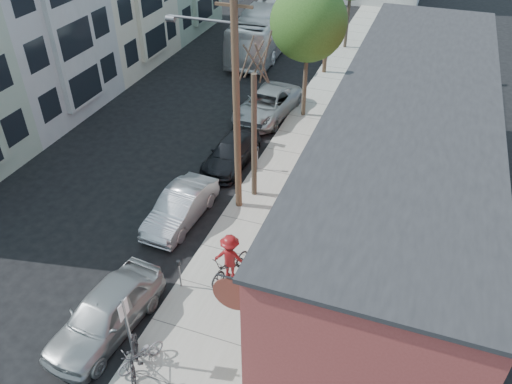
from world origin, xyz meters
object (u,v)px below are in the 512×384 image
(parked_bike_a, at_px, (134,356))
(car_1, at_px, (181,207))
(tree_leafy_mid, at_px, (309,23))
(patio_chair_a, at_px, (271,329))
(parked_bike_b, at_px, (141,356))
(patron_green, at_px, (275,269))
(tree_bare, at_px, (254,138))
(car_0, at_px, (106,313))
(parking_meter_near, at_px, (179,269))
(patio_chair_b, at_px, (262,360))
(car_2, at_px, (232,153))
(bus, at_px, (268,27))
(utility_pole_near, at_px, (235,95))
(car_3, at_px, (267,104))
(cyclist, at_px, (230,257))
(sign_post, at_px, (127,326))
(parking_meter_far, at_px, (257,154))

(parked_bike_a, xyz_separation_m, car_1, (-2.03, 7.13, -0.00))
(tree_leafy_mid, distance_m, patio_chair_a, 16.73)
(patio_chair_a, bearing_deg, parked_bike_b, -122.36)
(patio_chair_a, height_order, patron_green, patron_green)
(tree_bare, bearing_deg, car_0, -102.90)
(parking_meter_near, relative_size, patio_chair_b, 1.41)
(car_2, bearing_deg, bus, 104.91)
(car_1, bearing_deg, parked_bike_a, -71.05)
(car_0, relative_size, car_1, 1.08)
(utility_pole_near, distance_m, patio_chair_b, 9.68)
(parked_bike_b, height_order, car_2, car_2)
(tree_bare, distance_m, patio_chair_b, 9.49)
(car_1, bearing_deg, parked_bike_b, -69.81)
(parking_meter_near, height_order, tree_leafy_mid, tree_leafy_mid)
(patron_green, distance_m, car_3, 13.68)
(patio_chair_b, xyz_separation_m, car_0, (-5.36, -0.21, 0.21))
(tree_leafy_mid, relative_size, car_3, 1.34)
(parked_bike_b, distance_m, car_1, 7.28)
(cyclist, bearing_deg, car_0, 45.26)
(sign_post, distance_m, cyclist, 4.70)
(parking_meter_far, relative_size, car_3, 0.23)
(patio_chair_a, bearing_deg, utility_pole_near, 144.05)
(parking_meter_near, xyz_separation_m, parked_bike_a, (0.25, -3.56, -0.26))
(parked_bike_b, distance_m, car_0, 2.04)
(parking_meter_far, distance_m, car_0, 10.79)
(parked_bike_a, bearing_deg, parking_meter_far, 63.52)
(parking_meter_far, distance_m, bus, 17.18)
(utility_pole_near, xyz_separation_m, patio_chair_a, (3.67, -6.32, -4.82))
(parked_bike_a, height_order, parked_bike_b, parked_bike_a)
(cyclist, height_order, parked_bike_a, cyclist)
(utility_pole_near, xyz_separation_m, car_0, (-1.59, -7.71, -4.61))
(patio_chair_a, xyz_separation_m, parked_bike_b, (-3.45, -2.31, -0.01))
(sign_post, distance_m, car_3, 17.41)
(parked_bike_b, bearing_deg, patio_chair_b, 43.61)
(parking_meter_near, relative_size, car_3, 0.23)
(patio_chair_a, relative_size, bus, 0.07)
(cyclist, relative_size, car_0, 0.41)
(car_3, bearing_deg, tree_bare, -69.56)
(sign_post, height_order, car_1, sign_post)
(patio_chair_a, xyz_separation_m, car_0, (-5.26, -1.39, 0.21))
(patio_chair_a, relative_size, car_1, 0.20)
(tree_bare, relative_size, car_0, 1.23)
(car_2, bearing_deg, car_3, 92.33)
(tree_bare, bearing_deg, tree_leafy_mid, 90.00)
(parking_meter_far, height_order, parked_bike_a, parking_meter_far)
(parking_meter_near, distance_m, parked_bike_b, 3.42)
(bus, bearing_deg, car_1, -83.80)
(tree_bare, distance_m, tree_leafy_mid, 8.67)
(car_2, bearing_deg, parked_bike_b, -78.98)
(sign_post, xyz_separation_m, tree_leafy_mid, (0.45, 17.95, 3.64))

